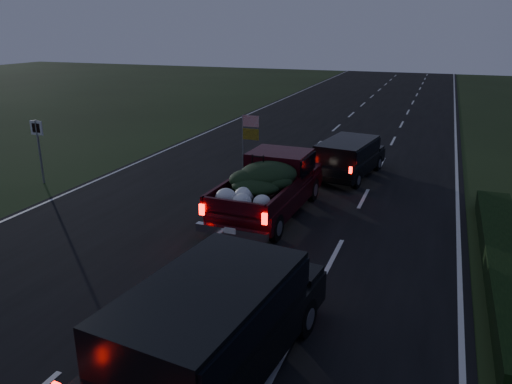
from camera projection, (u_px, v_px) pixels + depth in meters
The scene contains 7 objects.
ground at pixel (169, 276), 12.37m from camera, with size 120.00×120.00×0.00m, color black.
road_asphalt at pixel (169, 275), 12.37m from camera, with size 14.00×120.00×0.02m, color black.
hedge_row at pixel (506, 263), 12.35m from camera, with size 1.00×10.00×0.60m, color black.
route_sign at pixel (38, 142), 19.11m from camera, with size 0.55×0.08×2.50m.
pickup_truck at pixel (270, 183), 16.11m from camera, with size 2.26×5.52×2.86m.
lead_suv at pixel (348, 154), 20.14m from camera, with size 2.45×4.57×1.25m.
rear_suv at pixel (212, 319), 8.51m from camera, with size 2.76×5.45×1.51m.
Camera 1 is at (5.90, -9.62, 5.90)m, focal length 35.00 mm.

